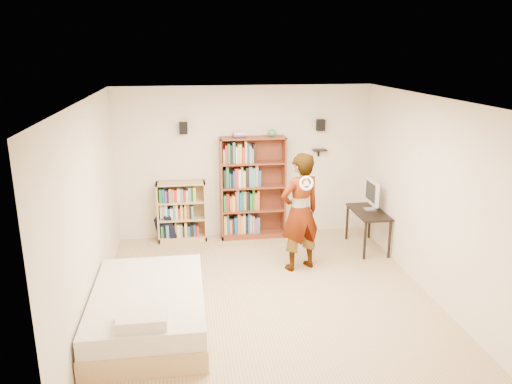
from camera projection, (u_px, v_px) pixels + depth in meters
The scene contains 14 objects.
ground at pixel (267, 297), 6.87m from camera, with size 4.50×5.00×0.01m, color tan.
room_shell at pixel (268, 173), 6.39m from camera, with size 4.52×5.02×2.71m.
crown_molding at pixel (268, 102), 6.13m from camera, with size 4.50×5.00×0.06m.
speaker_left at pixel (183, 128), 8.46m from camera, with size 0.14×0.12×0.20m, color black.
speaker_right at pixel (321, 125), 8.79m from camera, with size 0.14×0.12×0.20m, color black.
wall_shelf at pixel (320, 150), 8.92m from camera, with size 0.25×0.16×0.03m, color black.
tall_bookshelf at pixel (253, 188), 8.86m from camera, with size 1.15×0.34×1.83m, color brown, non-canonical shape.
low_bookshelf at pixel (182, 212), 8.80m from camera, with size 0.85×0.32×1.06m, color #D5B572, non-canonical shape.
computer_desk at pixel (367, 230), 8.49m from camera, with size 0.49×0.98×0.67m, color black, non-canonical shape.
imac at pixel (371, 195), 8.39m from camera, with size 0.10×0.51×0.51m, color silver, non-canonical shape.
daybed at pixel (148, 304), 6.06m from camera, with size 1.35×2.08×0.61m, color silver, non-canonical shape.
person at pixel (300, 212), 7.54m from camera, with size 0.67×0.44×1.83m, color black.
wii_wheel at pixel (306, 183), 7.06m from camera, with size 0.21×0.21×0.04m, color silver.
navy_bag at pixel (166, 228), 8.84m from camera, with size 0.35×0.23×0.47m, color black, non-canonical shape.
Camera 1 is at (-1.04, -6.12, 3.30)m, focal length 35.00 mm.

